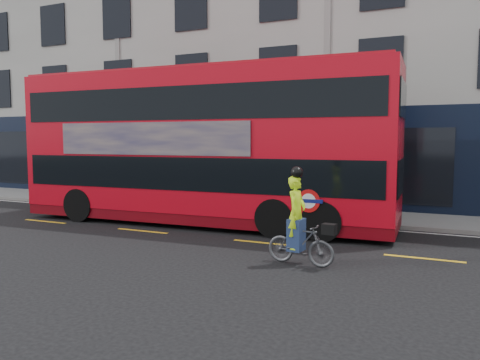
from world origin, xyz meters
The scene contains 8 objects.
ground centered at (0.00, 0.00, 0.00)m, with size 120.00×120.00×0.00m, color black.
pavement centered at (0.00, 6.50, 0.06)m, with size 60.00×3.00×0.12m, color gray.
kerb centered at (0.00, 5.00, 0.07)m, with size 60.00×0.12×0.13m, color slate.
building_terrace centered at (0.00, 12.94, 7.49)m, with size 50.00×10.07×15.00m.
road_edge_line centered at (0.00, 4.70, 0.00)m, with size 58.00×0.10×0.01m, color silver.
lane_dashes centered at (0.00, 1.50, 0.00)m, with size 58.00×0.12×0.01m, color yellow, non-canonical shape.
bus centered at (-2.91, 3.42, 2.57)m, with size 12.51×3.26×5.01m.
cyclist centered at (1.49, -0.21, 0.74)m, with size 1.62×0.63×2.19m.
Camera 1 is at (4.51, -10.06, 2.79)m, focal length 35.00 mm.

